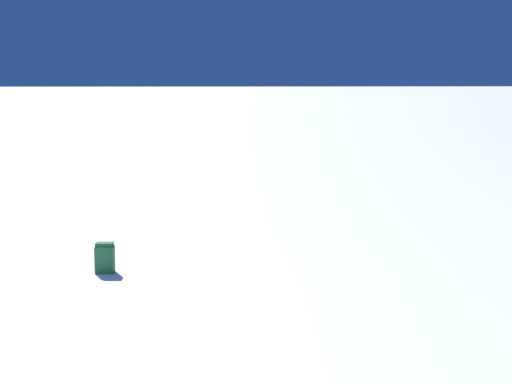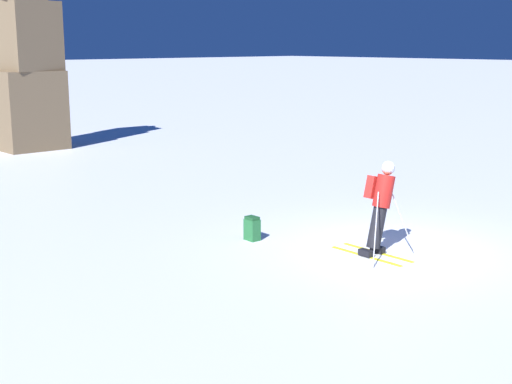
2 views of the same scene
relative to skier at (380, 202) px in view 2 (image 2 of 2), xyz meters
The scene contains 4 objects.
ground_plane 1.05m from the skier, ahead, with size 300.00×300.00×0.00m, color white.
skier is the anchor object (origin of this frame).
rock_pillar 17.73m from the skier, 85.97° to the left, with size 2.33×2.05×8.44m.
spare_backpack 2.71m from the skier, 118.36° to the left, with size 0.23×0.31×0.50m.
Camera 2 is at (-11.09, -8.14, 3.98)m, focal length 50.00 mm.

